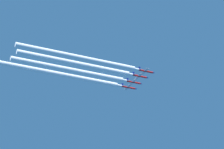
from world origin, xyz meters
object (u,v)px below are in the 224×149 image
(jet_far_left, at_px, (129,87))
(jet_center, at_px, (140,76))
(jet_inner_right, at_px, (146,71))
(jet_inner_left, at_px, (134,82))

(jet_far_left, distance_m, jet_center, 15.78)
(jet_center, distance_m, jet_inner_right, 8.54)
(jet_inner_left, height_order, jet_center, jet_center)
(jet_far_left, bearing_deg, jet_inner_left, -0.80)
(jet_center, height_order, jet_inner_right, jet_center)
(jet_inner_left, xyz_separation_m, jet_center, (7.73, 0.58, 0.68))
(jet_inner_left, bearing_deg, jet_inner_right, 2.25)
(jet_far_left, relative_size, jet_center, 1.00)
(jet_center, bearing_deg, jet_inner_right, 0.40)
(jet_inner_left, relative_size, jet_inner_right, 1.00)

